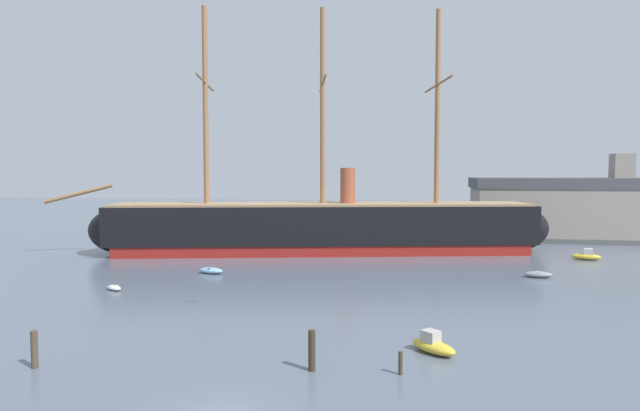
# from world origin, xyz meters

# --- Properties ---
(tall_ship) EXTENTS (70.53, 21.91, 34.33)m
(tall_ship) POSITION_xyz_m (-3.69, 51.91, 3.74)
(tall_ship) COLOR maroon
(tall_ship) RESTS_ON ground
(motorboat_foreground_right) EXTENTS (3.36, 3.23, 1.38)m
(motorboat_foreground_right) POSITION_xyz_m (10.23, 10.89, 0.49)
(motorboat_foreground_right) COLOR gold
(motorboat_foreground_right) RESTS_ON ground
(dinghy_mid_left) EXTENTS (2.22, 1.86, 0.49)m
(dinghy_mid_left) POSITION_xyz_m (-19.57, 24.18, 0.25)
(dinghy_mid_left) COLOR silver
(dinghy_mid_left) RESTS_ON ground
(dinghy_alongside_bow) EXTENTS (3.18, 1.96, 0.70)m
(dinghy_alongside_bow) POSITION_xyz_m (-13.48, 34.01, 0.35)
(dinghy_alongside_bow) COLOR #7FB2D6
(dinghy_alongside_bow) RESTS_ON ground
(dinghy_alongside_stern) EXTENTS (2.98, 1.44, 0.69)m
(dinghy_alongside_stern) POSITION_xyz_m (22.45, 37.85, 0.35)
(dinghy_alongside_stern) COLOR gray
(dinghy_alongside_stern) RESTS_ON ground
(motorboat_far_right) EXTENTS (3.81, 2.39, 1.49)m
(motorboat_far_right) POSITION_xyz_m (31.43, 51.53, 0.52)
(motorboat_far_right) COLOR gold
(motorboat_far_right) RESTS_ON ground
(motorboat_distant_centre) EXTENTS (4.32, 3.84, 1.73)m
(motorboat_distant_centre) POSITION_xyz_m (4.03, 62.51, 0.61)
(motorboat_distant_centre) COLOR silver
(motorboat_distant_centre) RESTS_ON ground
(mooring_piling_nearest) EXTENTS (0.41, 0.41, 2.36)m
(mooring_piling_nearest) POSITION_xyz_m (3.24, 6.54, 1.18)
(mooring_piling_nearest) COLOR #382B1E
(mooring_piling_nearest) RESTS_ON ground
(mooring_piling_left_pair) EXTENTS (0.39, 0.39, 2.19)m
(mooring_piling_left_pair) POSITION_xyz_m (-12.78, 4.26, 1.10)
(mooring_piling_left_pair) COLOR #4C3D2D
(mooring_piling_left_pair) RESTS_ON ground
(mooring_piling_right_pair) EXTENTS (0.24, 0.24, 1.32)m
(mooring_piling_right_pair) POSITION_xyz_m (8.27, 6.80, 0.66)
(mooring_piling_right_pair) COLOR #423323
(mooring_piling_right_pair) RESTS_ON ground
(dockside_warehouse_right) EXTENTS (44.23, 17.66, 14.66)m
(dockside_warehouse_right) POSITION_xyz_m (39.99, 76.20, 5.22)
(dockside_warehouse_right) COLOR #565659
(dockside_warehouse_right) RESTS_ON ground
(seagull_in_flight) EXTENTS (1.02, 0.95, 0.14)m
(seagull_in_flight) POSITION_xyz_m (-3.36, 17.05, 8.94)
(seagull_in_flight) COLOR silver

